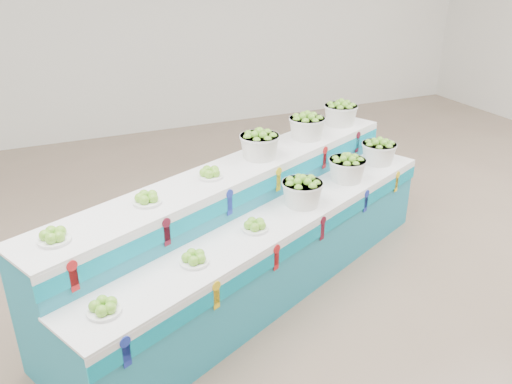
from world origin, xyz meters
TOP-DOWN VIEW (x-y plane):
  - ground at (0.00, 0.00)m, footprint 10.00×10.00m
  - display_stand at (-0.97, 0.47)m, footprint 3.88×2.49m
  - plate_lower_left at (-2.34, -0.42)m, footprint 0.27×0.27m
  - plate_lower_mid at (-1.69, -0.12)m, footprint 0.27×0.27m
  - plate_lower_right at (-1.12, 0.14)m, footprint 0.27×0.27m
  - basket_lower_left at (-0.59, 0.39)m, footprint 0.46×0.46m
  - basket_lower_mid at (0.03, 0.67)m, footprint 0.46×0.46m
  - basket_lower_right at (0.56, 0.91)m, footprint 0.46×0.46m
  - plate_upper_left at (-2.53, 0.01)m, footprint 0.27×0.27m
  - plate_upper_mid at (-1.88, 0.31)m, footprint 0.27×0.27m
  - plate_upper_right at (-1.32, 0.57)m, footprint 0.27×0.27m
  - basket_upper_left at (-0.78, 0.82)m, footprint 0.46×0.46m
  - basket_upper_mid at (-0.16, 1.10)m, footprint 0.46×0.46m
  - basket_upper_right at (0.36, 1.34)m, footprint 0.46×0.46m

SIDE VIEW (x-z plane):
  - ground at x=0.00m, z-range 0.00..0.00m
  - display_stand at x=-0.97m, z-range 0.00..1.02m
  - plate_lower_left at x=-2.34m, z-range 0.72..0.81m
  - plate_lower_mid at x=-1.69m, z-range 0.72..0.81m
  - plate_lower_right at x=-1.12m, z-range 0.72..0.81m
  - basket_lower_left at x=-0.59m, z-range 0.72..0.97m
  - basket_lower_mid at x=0.03m, z-range 0.72..0.97m
  - basket_lower_right at x=0.56m, z-range 0.72..0.97m
  - plate_upper_left at x=-2.53m, z-range 1.02..1.11m
  - plate_upper_mid at x=-1.88m, z-range 1.02..1.11m
  - plate_upper_right at x=-1.32m, z-range 1.02..1.11m
  - basket_upper_left at x=-0.78m, z-range 1.02..1.27m
  - basket_upper_mid at x=-0.16m, z-range 1.02..1.27m
  - basket_upper_right at x=0.36m, z-range 1.02..1.27m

